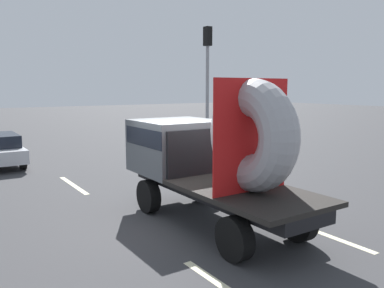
# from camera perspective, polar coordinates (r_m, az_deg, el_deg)

# --- Properties ---
(ground_plane) EXTENTS (120.00, 120.00, 0.00)m
(ground_plane) POSITION_cam_1_polar(r_m,az_deg,el_deg) (9.80, -1.69, -10.55)
(ground_plane) COLOR #38383A
(flatbed_truck) EXTENTS (2.02, 5.43, 3.33)m
(flatbed_truck) POSITION_cam_1_polar(r_m,az_deg,el_deg) (9.24, 1.81, -1.24)
(flatbed_truck) COLOR black
(flatbed_truck) RESTS_ON ground_plane
(traffic_light) EXTENTS (0.42, 0.36, 6.05)m
(traffic_light) POSITION_cam_1_polar(r_m,az_deg,el_deg) (19.46, 2.27, 10.45)
(traffic_light) COLOR gray
(traffic_light) RESTS_ON ground_plane
(lane_dash_left_near) EXTENTS (0.16, 2.23, 0.01)m
(lane_dash_left_near) POSITION_cam_1_polar(r_m,az_deg,el_deg) (6.65, 4.82, -20.06)
(lane_dash_left_near) COLOR beige
(lane_dash_left_near) RESTS_ON ground_plane
(lane_dash_left_far) EXTENTS (0.16, 2.73, 0.01)m
(lane_dash_left_far) POSITION_cam_1_polar(r_m,az_deg,el_deg) (13.43, -16.80, -5.73)
(lane_dash_left_far) COLOR beige
(lane_dash_left_far) RESTS_ON ground_plane
(lane_dash_right_near) EXTENTS (0.16, 2.80, 0.01)m
(lane_dash_right_near) POSITION_cam_1_polar(r_m,az_deg,el_deg) (9.29, 17.70, -12.00)
(lane_dash_right_near) COLOR beige
(lane_dash_right_near) RESTS_ON ground_plane
(lane_dash_right_far) EXTENTS (0.16, 2.85, 0.01)m
(lane_dash_right_far) POSITION_cam_1_polar(r_m,az_deg,el_deg) (15.31, -6.04, -3.72)
(lane_dash_right_far) COLOR beige
(lane_dash_right_far) RESTS_ON ground_plane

